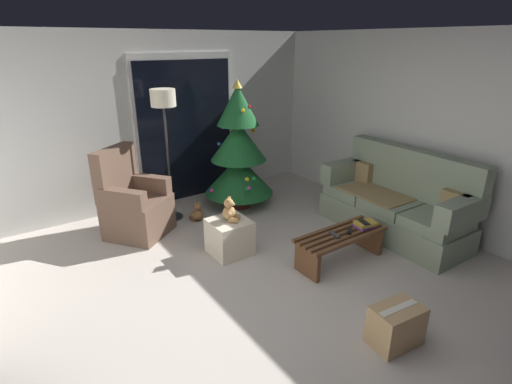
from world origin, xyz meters
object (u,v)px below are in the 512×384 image
Objects in this scene: couch at (397,203)px; remote_graphite at (335,235)px; christmas_tree at (238,153)px; armchair at (134,205)px; coffee_table at (341,242)px; cell_phone at (364,222)px; teddy_bear_chestnut_by_tree at (197,213)px; cardboard_box_taped_mid_floor at (396,325)px; book_stack at (365,224)px; remote_black at (349,231)px; ottoman at (230,237)px; teddy_bear_honey at (230,211)px; floor_lamp at (164,111)px.

remote_graphite is (-1.25, -0.14, -0.02)m from couch.
christmas_tree reaches higher than armchair.
christmas_tree is at bearing 91.75° from coffee_table.
christmas_tree is (-0.37, 2.07, 0.40)m from cell_phone.
cardboard_box_taped_mid_floor reaches higher than teddy_bear_chestnut_by_tree.
teddy_bear_chestnut_by_tree is at bearing 123.38° from remote_graphite.
cell_phone is 1.44m from cardboard_box_taped_mid_floor.
couch is at bearing 18.94° from remote_graphite.
book_stack reaches higher than cardboard_box_taped_mid_floor.
remote_black is 0.55× the size of teddy_bear_chestnut_by_tree.
couch is at bearing -33.88° from armchair.
coffee_table is 2.50× the size of ottoman.
remote_graphite is at bearing 174.80° from book_stack.
coffee_table is at bearing -174.14° from cell_phone.
remote_graphite is 0.55× the size of teddy_bear_honey.
remote_graphite is 0.14× the size of armchair.
floor_lamp is at bearing 128.05° from teddy_bear_chestnut_by_tree.
cardboard_box_taped_mid_floor is (-0.50, -3.19, -0.66)m from christmas_tree.
cell_phone is 0.08× the size of christmas_tree.
couch is 6.87× the size of teddy_bear_honey.
book_stack is at bearing -167.43° from couch.
ottoman is at bearing -94.87° from teddy_bear_chestnut_by_tree.
coffee_table is 4.16× the size of book_stack.
floor_lamp is 6.25× the size of teddy_bear_chestnut_by_tree.
teddy_bear_honey is at bearing -83.08° from floor_lamp.
remote_graphite is at bearing -176.80° from coffee_table.
armchair is at bearing 123.15° from teddy_bear_honey.
armchair is at bearing 171.62° from teddy_bear_chestnut_by_tree.
remote_black is 0.35× the size of ottoman.
couch is at bearing -19.91° from ottoman.
book_stack is 0.93× the size of teddy_bear_honey.
remote_black is 0.08× the size of christmas_tree.
christmas_tree is 1.65× the size of armchair.
coffee_table is 1.29m from teddy_bear_honey.
remote_black reaches higher than teddy_bear_chestnut_by_tree.
christmas_tree is 6.54× the size of teddy_bear_honey.
christmas_tree reaches higher than floor_lamp.
remote_graphite is at bearing -52.60° from armchair.
teddy_bear_chestnut_by_tree is (0.82, -0.12, -0.28)m from armchair.
teddy_bear_chestnut_by_tree is 0.64× the size of cardboard_box_taped_mid_floor.
remote_graphite is at bearing -139.21° from remote_black.
cardboard_box_taped_mid_floor is at bearing -71.08° from armchair.
ottoman is (0.74, -1.13, -0.19)m from armchair.
remote_graphite is at bearing -47.73° from teddy_bear_honey.
ottoman is (0.15, -1.31, -1.30)m from floor_lamp.
coffee_table reaches higher than cardboard_box_taped_mid_floor.
remote_black is 0.14× the size of armchair.
coffee_table is at bearing -50.54° from armchair.
floor_lamp is 6.25× the size of teddy_bear_honey.
christmas_tree is at bearing 53.09° from ottoman.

